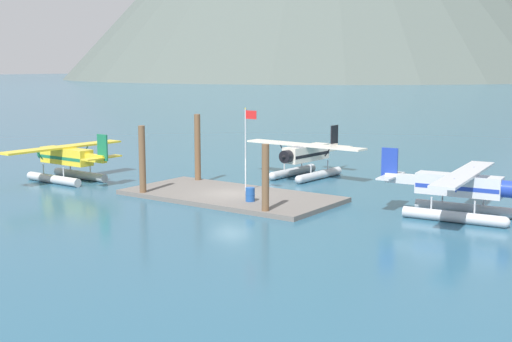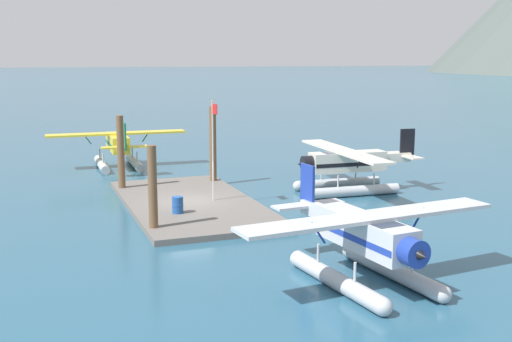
{
  "view_description": "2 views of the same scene",
  "coord_description": "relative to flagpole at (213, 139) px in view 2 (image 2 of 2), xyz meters",
  "views": [
    {
      "loc": [
        26.8,
        -34.79,
        8.71
      ],
      "look_at": [
        0.86,
        1.75,
        1.68
      ],
      "focal_mm": 47.05,
      "sensor_mm": 36.0,
      "label": 1
    },
    {
      "loc": [
        33.86,
        -8.6,
        8.23
      ],
      "look_at": [
        1.59,
        3.39,
        2.06
      ],
      "focal_mm": 44.14,
      "sensor_mm": 36.0,
      "label": 2
    }
  ],
  "objects": [
    {
      "name": "seaplane_yellow_port_aft",
      "position": [
        -14.7,
        -3.24,
        -2.27
      ],
      "size": [
        7.98,
        10.42,
        3.84
      ],
      "color": "#B7BABF",
      "rests_on": "ground"
    },
    {
      "name": "piling_near_right",
      "position": [
        4.5,
        -4.34,
        -1.72
      ],
      "size": [
        0.43,
        0.43,
        4.25
      ],
      "primitive_type": "cylinder",
      "color": "brown",
      "rests_on": "ground"
    },
    {
      "name": "seaplane_silver_stbd_fwd",
      "position": [
        13.93,
        1.64,
        -2.27
      ],
      "size": [
        7.96,
        10.49,
        3.84
      ],
      "color": "#B7BABF",
      "rests_on": "ground"
    },
    {
      "name": "piling_far_left",
      "position": [
        -5.77,
        1.67,
        -1.24
      ],
      "size": [
        0.45,
        0.45,
        5.2
      ],
      "primitive_type": "cylinder",
      "color": "brown",
      "rests_on": "ground"
    },
    {
      "name": "flagpole",
      "position": [
        0.0,
        0.0,
        0.0
      ],
      "size": [
        0.95,
        0.1,
        5.66
      ],
      "color": "silver",
      "rests_on": "dock_platform"
    },
    {
      "name": "fuel_drum",
      "position": [
        2.14,
        -2.61,
        -3.1
      ],
      "size": [
        0.62,
        0.62,
        0.88
      ],
      "color": "#1E4C99",
      "rests_on": "dock_platform"
    },
    {
      "name": "ground_plane",
      "position": [
        -0.46,
        -1.28,
        -3.84
      ],
      "size": [
        1200.0,
        1200.0,
        0.0
      ],
      "primitive_type": "plane",
      "color": "#285670"
    },
    {
      "name": "seaplane_cream_bow_centre",
      "position": [
        -0.69,
        8.82,
        -2.27
      ],
      "size": [
        10.46,
        7.98,
        3.84
      ],
      "color": "#B7BABF",
      "rests_on": "ground"
    },
    {
      "name": "dock_platform",
      "position": [
        -0.46,
        -1.28,
        -3.69
      ],
      "size": [
        14.41,
        6.99,
        0.3
      ],
      "primitive_type": "cube",
      "color": "#66605B",
      "rests_on": "ground"
    },
    {
      "name": "piling_near_left",
      "position": [
        -5.51,
        -4.34,
        -1.44
      ],
      "size": [
        0.44,
        0.44,
        4.8
      ],
      "primitive_type": "cylinder",
      "color": "brown",
      "rests_on": "ground"
    }
  ]
}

